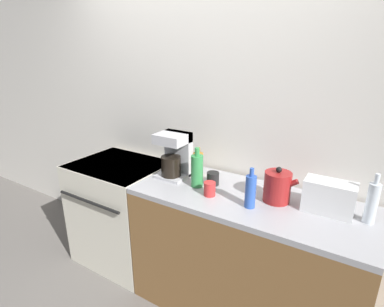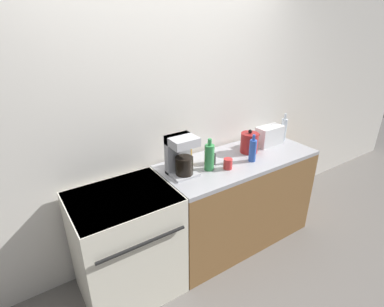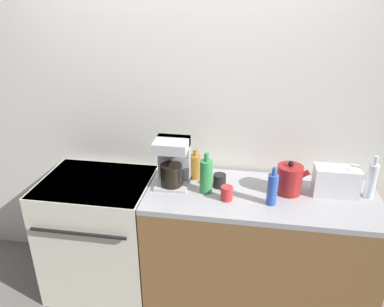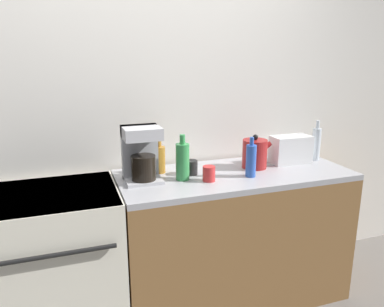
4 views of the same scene
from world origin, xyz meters
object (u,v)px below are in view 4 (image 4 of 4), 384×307
(coffee_maker, at_px, (141,153))
(cup_black, at_px, (191,167))
(stove, at_px, (55,265))
(bottle_green, at_px, (183,161))
(bottle_clear, at_px, (316,144))
(bottle_amber, at_px, (159,159))
(cup_red, at_px, (209,174))
(toaster, at_px, (291,149))
(bottle_blue, at_px, (251,160))
(kettle, at_px, (255,154))

(coffee_maker, height_order, cup_black, coffee_maker)
(stove, bearing_deg, bottle_green, -1.40)
(bottle_green, xyz_separation_m, bottle_clear, (1.04, 0.10, 0.00))
(bottle_amber, relative_size, cup_red, 2.34)
(toaster, relative_size, coffee_maker, 0.83)
(toaster, bearing_deg, bottle_blue, -155.87)
(stove, bearing_deg, bottle_blue, -4.83)
(toaster, height_order, bottle_amber, bottle_amber)
(bottle_blue, bearing_deg, cup_red, 178.91)
(kettle, xyz_separation_m, bottle_amber, (-0.63, 0.10, -0.01))
(kettle, xyz_separation_m, cup_black, (-0.45, 0.00, -0.05))
(kettle, relative_size, bottle_amber, 1.06)
(bottle_green, xyz_separation_m, cup_black, (0.08, 0.08, -0.07))
(kettle, xyz_separation_m, cup_red, (-0.39, -0.16, -0.05))
(coffee_maker, xyz_separation_m, bottle_green, (0.24, -0.07, -0.05))
(cup_black, bearing_deg, toaster, 1.39)
(kettle, distance_m, bottle_green, 0.54)
(stove, bearing_deg, cup_black, 4.17)
(toaster, distance_m, bottle_blue, 0.45)
(bottle_green, distance_m, bottle_clear, 1.04)
(bottle_amber, bearing_deg, cup_red, -46.95)
(bottle_green, height_order, bottle_clear, bottle_clear)
(coffee_maker, distance_m, bottle_clear, 1.27)
(kettle, xyz_separation_m, bottle_green, (-0.53, -0.08, 0.02))
(toaster, relative_size, bottle_amber, 1.29)
(cup_red, bearing_deg, coffee_maker, 158.97)
(kettle, bearing_deg, bottle_clear, 2.70)
(stove, bearing_deg, cup_red, -5.95)
(toaster, height_order, bottle_clear, bottle_clear)
(kettle, relative_size, bottle_green, 0.81)
(toaster, xyz_separation_m, cup_black, (-0.74, -0.02, -0.05))
(bottle_clear, bearing_deg, bottle_blue, -163.35)
(kettle, bearing_deg, bottle_blue, -125.28)
(coffee_maker, bearing_deg, bottle_blue, -12.92)
(toaster, bearing_deg, cup_black, -178.61)
(toaster, bearing_deg, coffee_maker, -178.28)
(kettle, height_order, bottle_clear, bottle_clear)
(bottle_green, bearing_deg, bottle_blue, -11.09)
(toaster, height_order, coffee_maker, coffee_maker)
(bottle_amber, xyz_separation_m, cup_black, (0.18, -0.10, -0.04))
(bottle_green, height_order, cup_red, bottle_green)
(toaster, distance_m, bottle_clear, 0.21)
(kettle, bearing_deg, cup_black, 179.61)
(stove, distance_m, bottle_amber, 0.88)
(bottle_green, bearing_deg, coffee_maker, 163.87)
(kettle, distance_m, coffee_maker, 0.77)
(kettle, xyz_separation_m, toaster, (0.29, 0.02, -0.00))
(cup_black, bearing_deg, bottle_blue, -25.85)
(coffee_maker, bearing_deg, bottle_clear, 1.55)
(coffee_maker, bearing_deg, bottle_amber, 39.53)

